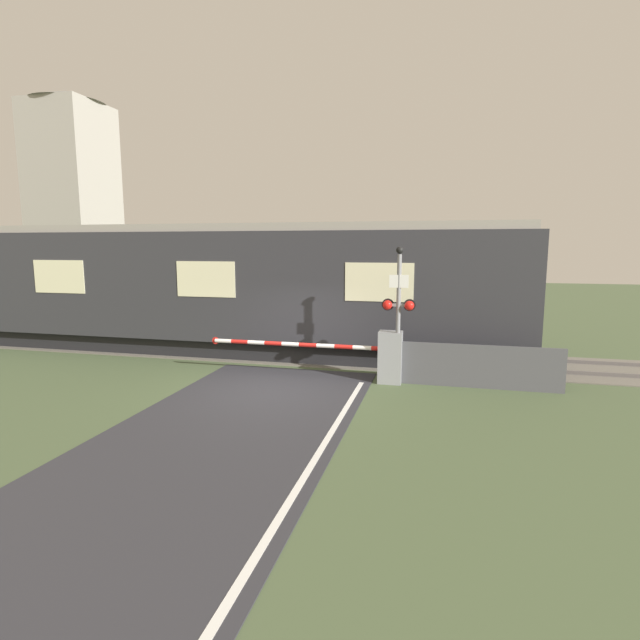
% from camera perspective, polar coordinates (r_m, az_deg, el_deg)
% --- Properties ---
extents(ground_plane, '(80.00, 80.00, 0.00)m').
position_cam_1_polar(ground_plane, '(12.62, -5.01, -7.82)').
color(ground_plane, '#475638').
extents(road_strip, '(4.48, 20.00, 0.02)m').
position_cam_1_polar(road_strip, '(6.32, -32.23, -26.84)').
color(road_strip, '#2D2D33').
rests_on(road_strip, ground_plane).
extents(track_bed, '(36.00, 3.20, 0.13)m').
position_cam_1_polar(track_bed, '(16.25, -0.52, -3.99)').
color(track_bed, '#666056').
rests_on(track_bed, ground_plane).
extents(train, '(19.09, 3.13, 4.20)m').
position_cam_1_polar(train, '(16.93, -10.51, 3.65)').
color(train, black).
rests_on(train, ground_plane).
extents(crossing_barrier, '(5.30, 0.44, 1.36)m').
position_cam_1_polar(crossing_barrier, '(13.08, 6.48, -4.04)').
color(crossing_barrier, gray).
rests_on(crossing_barrier, ground_plane).
extents(signal_post, '(0.85, 0.26, 3.52)m').
position_cam_1_polar(signal_post, '(12.66, 8.95, 1.40)').
color(signal_post, gray).
rests_on(signal_post, ground_plane).
extents(distant_building, '(4.96, 4.96, 13.71)m').
position_cam_1_polar(distant_building, '(38.92, -26.31, 12.65)').
color(distant_building, '#9E998E').
rests_on(distant_building, ground_plane).
extents(roadside_fence, '(3.92, 0.06, 1.10)m').
position_cam_1_polar(roadside_fence, '(13.10, 17.90, -5.10)').
color(roadside_fence, '#4C4C51').
rests_on(roadside_fence, ground_plane).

